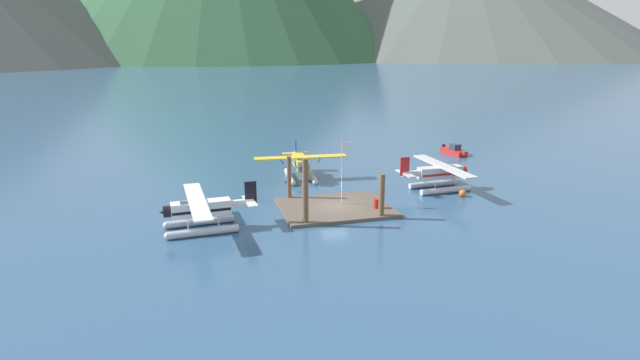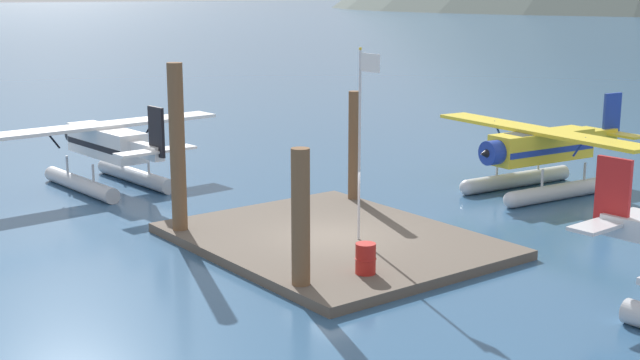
# 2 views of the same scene
# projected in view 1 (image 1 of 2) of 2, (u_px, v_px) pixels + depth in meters

# --- Properties ---
(ground_plane) EXTENTS (1200.00, 1200.00, 0.00)m
(ground_plane) POSITION_uv_depth(u_px,v_px,m) (335.00, 209.00, 47.14)
(ground_plane) COLOR #2D5175
(dock_platform) EXTENTS (10.15, 8.12, 0.30)m
(dock_platform) POSITION_uv_depth(u_px,v_px,m) (335.00, 207.00, 47.10)
(dock_platform) COLOR brown
(dock_platform) RESTS_ON ground
(piling_near_left) EXTENTS (0.51, 0.51, 5.85)m
(piling_near_left) POSITION_uv_depth(u_px,v_px,m) (305.00, 193.00, 42.11)
(piling_near_left) COLOR brown
(piling_near_left) RESTS_ON ground
(piling_near_right) EXTENTS (0.51, 0.51, 4.06)m
(piling_near_right) POSITION_uv_depth(u_px,v_px,m) (382.00, 197.00, 44.09)
(piling_near_right) COLOR brown
(piling_near_right) RESTS_ON ground
(piling_far_left) EXTENTS (0.43, 0.43, 4.43)m
(piling_far_left) POSITION_uv_depth(u_px,v_px,m) (289.00, 179.00, 49.19)
(piling_far_left) COLOR brown
(piling_far_left) RESTS_ON ground
(flagpole) EXTENTS (0.95, 0.10, 6.12)m
(flagpole) POSITION_uv_depth(u_px,v_px,m) (343.00, 165.00, 46.70)
(flagpole) COLOR silver
(flagpole) RESTS_ON dock_platform
(fuel_drum) EXTENTS (0.62, 0.62, 0.88)m
(fuel_drum) POSITION_uv_depth(u_px,v_px,m) (377.00, 203.00, 46.37)
(fuel_drum) COLOR #AD1E19
(fuel_drum) RESTS_ON dock_platform
(mooring_buoy) EXTENTS (0.72, 0.72, 0.72)m
(mooring_buoy) POSITION_uv_depth(u_px,v_px,m) (463.00, 193.00, 50.78)
(mooring_buoy) COLOR orange
(mooring_buoy) RESTS_ON ground
(seaplane_yellow_bow_centre) EXTENTS (10.48, 7.97, 3.84)m
(seaplane_yellow_bow_centre) POSITION_uv_depth(u_px,v_px,m) (300.00, 166.00, 57.02)
(seaplane_yellow_bow_centre) COLOR #B7BABF
(seaplane_yellow_bow_centre) RESTS_ON ground
(seaplane_white_port_aft) EXTENTS (7.98, 10.47, 3.84)m
(seaplane_white_port_aft) POSITION_uv_depth(u_px,v_px,m) (201.00, 212.00, 41.38)
(seaplane_white_port_aft) COLOR #B7BABF
(seaplane_white_port_aft) RESTS_ON ground
(seaplane_silver_stbd_fwd) EXTENTS (7.98, 10.45, 3.84)m
(seaplane_silver_stbd_fwd) POSITION_uv_depth(u_px,v_px,m) (440.00, 176.00, 52.76)
(seaplane_silver_stbd_fwd) COLOR #B7BABF
(seaplane_silver_stbd_fwd) RESTS_ON ground
(boat_red_open_east) EXTENTS (2.11, 4.87, 1.50)m
(boat_red_open_east) POSITION_uv_depth(u_px,v_px,m) (454.00, 151.00, 69.81)
(boat_red_open_east) COLOR #B2231E
(boat_red_open_east) RESTS_ON ground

